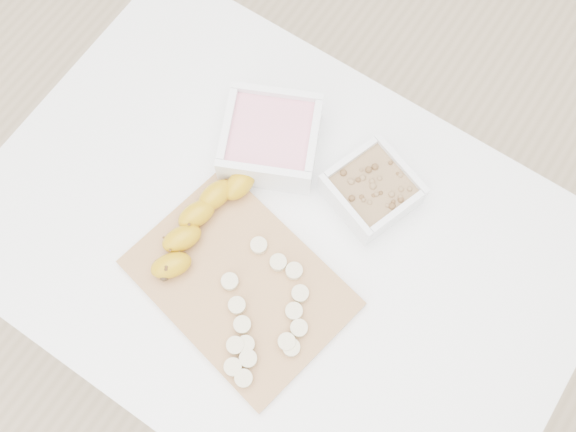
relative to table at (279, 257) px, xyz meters
The scene contains 7 objects.
ground 0.65m from the table, ahead, with size 3.50×3.50×0.00m, color #C6AD89.
table is the anchor object (origin of this frame).
bowl_yogurt 0.22m from the table, 127.87° to the left, with size 0.21×0.21×0.07m.
bowl_granola 0.22m from the table, 61.20° to the left, with size 0.16×0.16×0.06m.
cutting_board 0.14m from the table, 96.54° to the right, with size 0.33×0.24×0.01m, color #AB7F47.
banana 0.18m from the table, 155.71° to the right, with size 0.06×0.23×0.04m, color #BA8B0B, non-canonical shape.
banana_slices 0.18m from the table, 65.46° to the right, with size 0.17×0.21×0.02m.
Camera 1 is at (0.18, -0.24, 1.77)m, focal length 40.00 mm.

